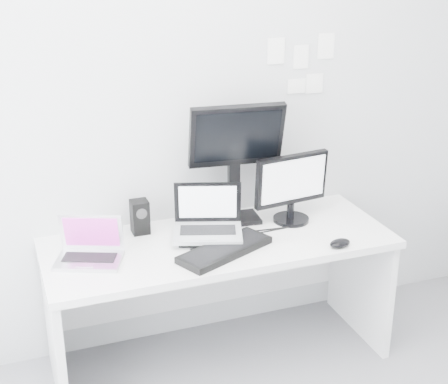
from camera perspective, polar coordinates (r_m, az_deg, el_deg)
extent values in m
plane|color=#B6B8BB|center=(3.52, -2.39, 7.34)|extent=(3.60, 0.00, 3.60)
cube|color=white|center=(3.59, -0.41, -9.40)|extent=(1.80, 0.70, 0.73)
cube|color=#A6A6AB|center=(3.21, -11.71, -4.13)|extent=(0.37, 0.33, 0.23)
cube|color=black|center=(3.49, -7.27, -2.14)|extent=(0.11, 0.11, 0.18)
cube|color=#A5A8AD|center=(3.36, -1.41, -1.92)|extent=(0.42, 0.37, 0.29)
cube|color=black|center=(3.52, 0.99, 2.62)|extent=(0.52, 0.23, 0.68)
cube|color=black|center=(3.58, 5.91, 0.40)|extent=(0.45, 0.25, 0.40)
cube|color=black|center=(3.28, 0.08, -5.01)|extent=(0.53, 0.37, 0.03)
ellipsoid|color=black|center=(3.39, 9.97, -4.37)|extent=(0.13, 0.10, 0.04)
cube|color=white|center=(3.62, 4.52, 12.04)|extent=(0.10, 0.00, 0.14)
cube|color=white|center=(3.69, 6.66, 11.52)|extent=(0.09, 0.00, 0.13)
cube|color=white|center=(3.75, 8.79, 12.35)|extent=(0.10, 0.00, 0.14)
cube|color=white|center=(3.71, 6.28, 9.08)|extent=(0.11, 0.00, 0.08)
cube|color=white|center=(3.76, 7.81, 9.28)|extent=(0.11, 0.00, 0.11)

